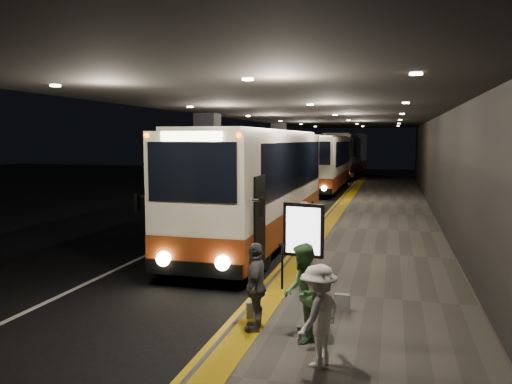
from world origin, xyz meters
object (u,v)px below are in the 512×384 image
at_px(coach_third, 345,157).
at_px(info_sign, 303,232).
at_px(passenger_waiting_green, 302,292).
at_px(stanchion_post, 282,267).
at_px(coach_main, 259,190).
at_px(passenger_waiting_grey, 256,286).
at_px(passenger_boarding, 305,227).
at_px(bag_plain, 253,310).
at_px(coach_second, 325,165).
at_px(passenger_waiting_white, 318,315).
at_px(bag_polka, 342,303).

relative_size(coach_third, info_sign, 6.40).
height_order(passenger_waiting_green, stanchion_post, passenger_waiting_green).
height_order(coach_main, passenger_waiting_grey, coach_main).
height_order(passenger_boarding, bag_plain, passenger_boarding).
distance_m(coach_third, info_sign, 35.79).
xyz_separation_m(bag_plain, info_sign, (0.58, 1.96, 1.14)).
xyz_separation_m(coach_main, passenger_waiting_green, (2.93, -8.15, -0.79)).
height_order(coach_main, stanchion_post, coach_main).
distance_m(coach_second, info_sign, 23.03).
relative_size(passenger_waiting_white, passenger_waiting_grey, 0.97).
relative_size(passenger_waiting_grey, bag_polka, 4.32).
bearing_deg(coach_main, passenger_waiting_white, -69.90).
bearing_deg(passenger_waiting_grey, coach_second, 176.75).
relative_size(passenger_boarding, passenger_waiting_white, 1.00).
xyz_separation_m(coach_third, passenger_boarding, (1.80, -32.07, -0.93)).
bearing_deg(coach_main, stanchion_post, -70.06).
bearing_deg(passenger_waiting_green, bag_plain, -135.56).
bearing_deg(passenger_waiting_grey, coach_third, 174.85).
height_order(bag_plain, stanchion_post, stanchion_post).
bearing_deg(bag_plain, passenger_waiting_green, -35.23).
height_order(passenger_waiting_white, bag_plain, passenger_waiting_white).
xyz_separation_m(coach_second, stanchion_post, (2.11, -22.95, -1.06)).
relative_size(coach_main, coach_second, 1.03).
bearing_deg(coach_second, stanchion_post, -84.77).
height_order(passenger_waiting_grey, bag_polka, passenger_waiting_grey).
xyz_separation_m(coach_third, passenger_waiting_white, (3.23, -39.25, -0.93)).
height_order(passenger_waiting_white, info_sign, info_sign).
xyz_separation_m(bag_polka, bag_plain, (-1.56, -0.77, -0.02)).
height_order(coach_second, passenger_boarding, coach_second).
height_order(coach_second, coach_third, coach_third).
distance_m(bag_polka, bag_plain, 1.74).
relative_size(coach_main, stanchion_post, 11.72).
bearing_deg(passenger_boarding, passenger_waiting_green, 176.33).
xyz_separation_m(coach_second, passenger_boarding, (1.97, -19.25, -0.80)).
distance_m(coach_third, stanchion_post, 35.85).
distance_m(passenger_boarding, passenger_waiting_green, 6.42).
distance_m(passenger_boarding, passenger_waiting_grey, 6.11).
height_order(passenger_boarding, passenger_waiting_grey, passenger_waiting_grey).
bearing_deg(coach_second, passenger_boarding, -84.16).
bearing_deg(bag_plain, coach_third, 92.73).
bearing_deg(coach_main, passenger_waiting_grey, -75.43).
bearing_deg(coach_main, coach_second, 90.13).
relative_size(passenger_boarding, passenger_waiting_grey, 0.97).
xyz_separation_m(bag_polka, info_sign, (-0.97, 1.20, 1.12)).
bearing_deg(info_sign, coach_second, 105.89).
relative_size(passenger_waiting_grey, stanchion_post, 1.55).
bearing_deg(stanchion_post, info_sign, 8.87).
bearing_deg(passenger_waiting_green, info_sign, 179.42).
height_order(coach_main, coach_second, coach_main).
distance_m(passenger_waiting_green, passenger_waiting_white, 0.93).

